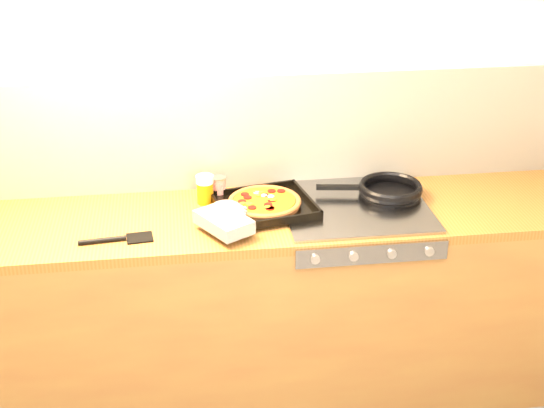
{
  "coord_description": "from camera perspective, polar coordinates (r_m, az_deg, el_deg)",
  "views": [
    {
      "loc": [
        -0.28,
        -1.67,
        2.28
      ],
      "look_at": [
        0.1,
        1.08,
        0.95
      ],
      "focal_mm": 50.0,
      "sensor_mm": 36.0,
      "label": 1
    }
  ],
  "objects": [
    {
      "name": "room_shell",
      "position": [
        3.27,
        -2.48,
        5.37
      ],
      "size": [
        3.2,
        3.2,
        3.2
      ],
      "color": "white",
      "rests_on": "ground"
    },
    {
      "name": "stovetop",
      "position": [
        3.18,
        6.21,
        -0.21
      ],
      "size": [
        0.6,
        0.56,
        0.02
      ],
      "primitive_type": "cube",
      "color": "gray",
      "rests_on": "counter_run"
    },
    {
      "name": "counter_run",
      "position": [
        3.33,
        -1.76,
        -7.72
      ],
      "size": [
        3.2,
        0.62,
        0.9
      ],
      "color": "brown",
      "rests_on": "ground"
    },
    {
      "name": "juice_glass",
      "position": [
        3.19,
        -5.06,
        1.12
      ],
      "size": [
        0.08,
        0.08,
        0.12
      ],
      "color": "orange",
      "rests_on": "counter_run"
    },
    {
      "name": "wooden_spoon",
      "position": [
        3.26,
        -1.77,
        0.7
      ],
      "size": [
        0.3,
        0.1,
        0.02
      ],
      "color": "#B5834D",
      "rests_on": "counter_run"
    },
    {
      "name": "pizza_on_tray",
      "position": [
        3.07,
        -1.45,
        -0.26
      ],
      "size": [
        0.52,
        0.51,
        0.07
      ],
      "color": "black",
      "rests_on": "stovetop"
    },
    {
      "name": "frying_pan",
      "position": [
        3.27,
        8.79,
        1.07
      ],
      "size": [
        0.47,
        0.31,
        0.04
      ],
      "color": "black",
      "rests_on": "stovetop"
    },
    {
      "name": "tomato_can",
      "position": [
        3.24,
        -4.07,
        1.24
      ],
      "size": [
        0.08,
        0.08,
        0.1
      ],
      "color": "#9C0C0C",
      "rests_on": "counter_run"
    },
    {
      "name": "black_spatula",
      "position": [
        2.96,
        -11.53,
        -2.61
      ],
      "size": [
        0.29,
        0.09,
        0.02
      ],
      "color": "black",
      "rests_on": "counter_run"
    }
  ]
}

